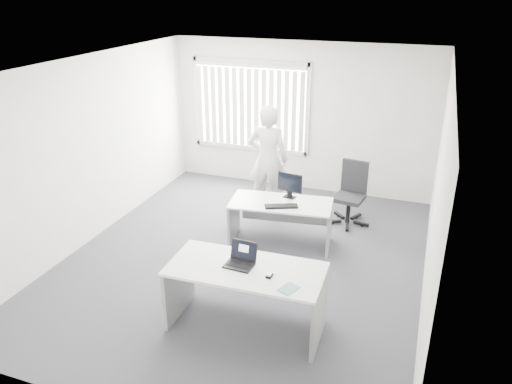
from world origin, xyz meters
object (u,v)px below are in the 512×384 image
(monitor, at_px, (290,185))
(desk_near, at_px, (246,285))
(laptop, at_px, (239,257))
(desk_far, at_px, (281,214))
(person, at_px, (268,159))
(office_chair, at_px, (350,204))

(monitor, bearing_deg, desk_near, -76.54)
(desk_near, distance_m, laptop, 0.36)
(desk_far, relative_size, laptop, 5.01)
(person, height_order, monitor, person)
(laptop, distance_m, monitor, 2.30)
(person, height_order, laptop, person)
(person, distance_m, monitor, 1.10)
(desk_near, height_order, office_chair, office_chair)
(desk_far, xyz_separation_m, monitor, (0.07, 0.22, 0.39))
(monitor, bearing_deg, desk_far, -98.03)
(desk_near, distance_m, desk_far, 2.10)
(desk_near, bearing_deg, person, 102.42)
(person, bearing_deg, office_chair, 174.00)
(monitor, bearing_deg, laptop, -78.63)
(office_chair, bearing_deg, desk_far, -119.70)
(desk_far, xyz_separation_m, person, (-0.58, 1.11, 0.45))
(desk_far, bearing_deg, laptop, -93.61)
(laptop, bearing_deg, desk_near, -1.31)
(office_chair, distance_m, laptop, 3.31)
(desk_near, bearing_deg, monitor, 92.06)
(desk_near, bearing_deg, office_chair, 76.74)
(desk_near, bearing_deg, desk_far, 94.38)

